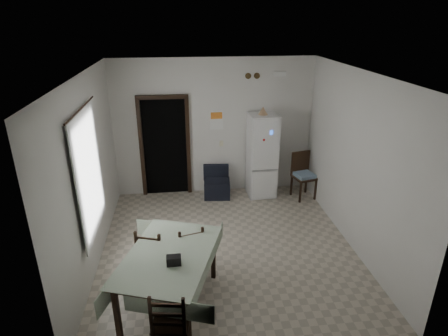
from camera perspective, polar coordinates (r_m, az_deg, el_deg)
name	(u,v)px	position (r m, az deg, el deg)	size (l,w,h in m)	color
ground	(227,247)	(6.53, 0.53, -11.88)	(4.50, 4.50, 0.00)	#AA9E8A
ceiling	(228,74)	(5.45, 0.65, 14.18)	(4.20, 4.50, 0.02)	white
wall_back	(214,128)	(7.95, -1.51, 6.13)	(4.20, 0.02, 2.90)	silver
wall_front	(256,253)	(3.88, 4.96, -12.79)	(4.20, 0.02, 2.90)	silver
wall_left	(89,175)	(5.96, -19.87, -0.97)	(0.02, 4.50, 2.90)	silver
wall_right	(356,162)	(6.44, 19.47, 0.81)	(0.02, 4.50, 2.90)	silver
doorway	(165,144)	(8.24, -8.93, 3.61)	(1.06, 0.52, 2.22)	black
window_recess	(82,174)	(5.76, -20.88, -0.86)	(0.10, 1.20, 1.60)	silver
curtain	(89,174)	(5.73, -19.82, -0.81)	(0.02, 1.45, 1.85)	silver
curtain_rod	(81,109)	(5.44, -21.02, 8.42)	(0.02, 0.02, 1.60)	black
calendar	(216,120)	(7.90, -1.15, 7.31)	(0.28, 0.02, 0.40)	white
calendar_image	(216,116)	(7.86, -1.15, 8.00)	(0.24, 0.01, 0.14)	orange
light_switch	(221,143)	(8.06, -0.41, 3.76)	(0.08, 0.02, 0.12)	beige
vent_left	(248,76)	(7.80, 3.70, 13.83)	(0.12, 0.12, 0.03)	brown
vent_right	(257,76)	(7.83, 5.03, 13.83)	(0.12, 0.12, 0.03)	brown
emergency_light	(280,74)	(7.91, 8.52, 13.99)	(0.25, 0.07, 0.09)	white
fridge	(262,156)	(7.97, 5.81, 1.88)	(0.58, 0.58, 1.79)	white
tan_cone	(263,111)	(7.67, 5.98, 8.69)	(0.20, 0.20, 0.16)	tan
navy_seat	(217,182)	(8.04, -1.08, -2.18)	(0.55, 0.53, 0.66)	black
corner_chair	(304,176)	(8.11, 12.13, -1.23)	(0.43, 0.43, 0.99)	black
dining_table	(170,281)	(5.21, -8.16, -16.62)	(1.05, 1.60, 0.83)	#A8BA9F
black_bag	(174,260)	(4.75, -7.66, -13.77)	(0.18, 0.11, 0.12)	black
dining_chair_far_left	(154,254)	(5.64, -10.65, -12.81)	(0.40, 0.40, 0.93)	black
dining_chair_far_right	(189,251)	(5.66, -5.39, -12.43)	(0.39, 0.39, 0.91)	black
dining_chair_near_head	(171,320)	(4.59, -8.01, -22.02)	(0.41, 0.41, 0.96)	black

